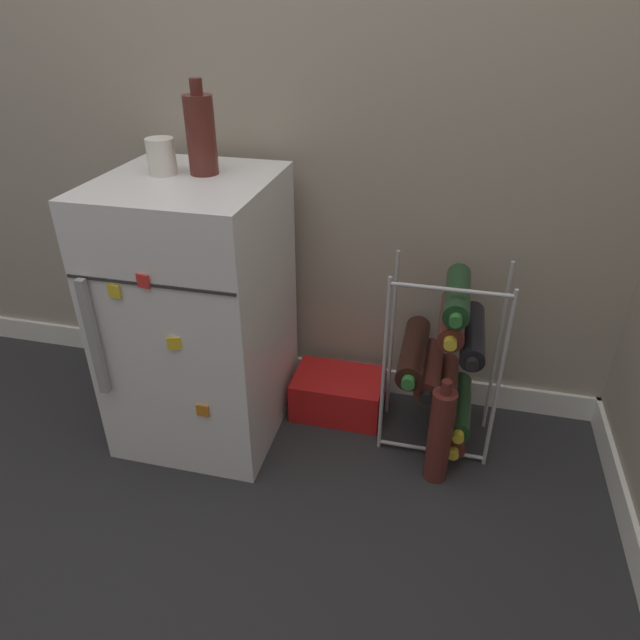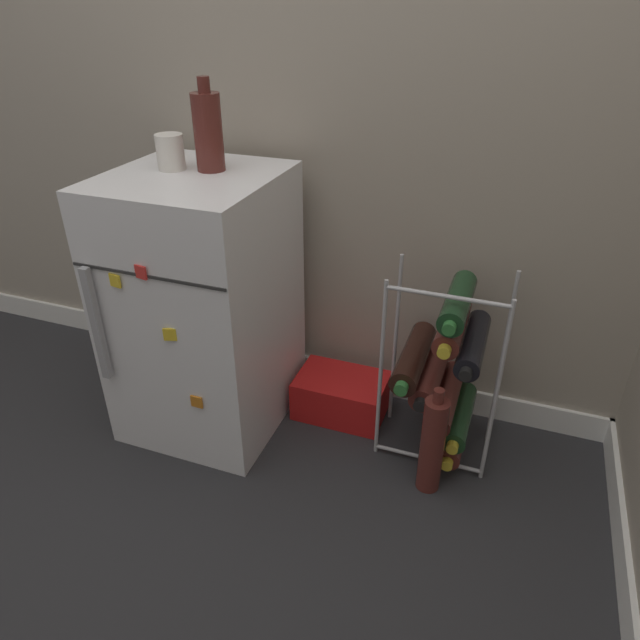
{
  "view_description": "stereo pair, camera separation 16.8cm",
  "coord_description": "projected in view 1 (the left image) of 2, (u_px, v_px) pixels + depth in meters",
  "views": [
    {
      "loc": [
        0.3,
        -1.05,
        1.25
      ],
      "look_at": [
        -0.04,
        0.37,
        0.41
      ],
      "focal_mm": 32.0,
      "sensor_mm": 36.0,
      "label": 1
    },
    {
      "loc": [
        0.47,
        -1.0,
        1.25
      ],
      "look_at": [
        -0.04,
        0.37,
        0.41
      ],
      "focal_mm": 32.0,
      "sensor_mm": 36.0,
      "label": 2
    }
  ],
  "objects": [
    {
      "name": "ground_plane",
      "position": [
        303.0,
        515.0,
        1.57
      ],
      "size": [
        14.0,
        14.0,
        0.0
      ],
      "primitive_type": "plane",
      "color": "#28282B"
    },
    {
      "name": "mini_fridge",
      "position": [
        199.0,
        313.0,
        1.72
      ],
      "size": [
        0.47,
        0.52,
        0.82
      ],
      "color": "white",
      "rests_on": "ground_plane"
    },
    {
      "name": "wine_rack",
      "position": [
        446.0,
        362.0,
        1.7
      ],
      "size": [
        0.34,
        0.33,
        0.6
      ],
      "color": "#B2B2B7",
      "rests_on": "ground_plane"
    },
    {
      "name": "soda_box",
      "position": [
        337.0,
        394.0,
        1.93
      ],
      "size": [
        0.3,
        0.2,
        0.14
      ],
      "color": "red",
      "rests_on": "ground_plane"
    },
    {
      "name": "fridge_top_cup",
      "position": [
        161.0,
        156.0,
        1.54
      ],
      "size": [
        0.08,
        0.08,
        0.1
      ],
      "color": "silver",
      "rests_on": "mini_fridge"
    },
    {
      "name": "fridge_top_bottle",
      "position": [
        201.0,
        134.0,
        1.51
      ],
      "size": [
        0.08,
        0.08,
        0.24
      ],
      "color": "#56231E",
      "rests_on": "mini_fridge"
    },
    {
      "name": "loose_bottle_floor",
      "position": [
        440.0,
        435.0,
        1.62
      ],
      "size": [
        0.07,
        0.07,
        0.35
      ],
      "color": "#56231E",
      "rests_on": "ground_plane"
    }
  ]
}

